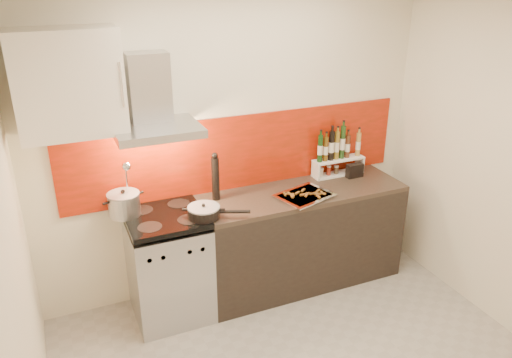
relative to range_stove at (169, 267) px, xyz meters
name	(u,v)px	position (x,y,z in m)	size (l,w,h in m)	color
back_wall	(235,143)	(0.70, 0.30, 0.86)	(3.40, 0.02, 2.60)	silver
left_wall	(10,276)	(-1.00, -1.10, 0.86)	(0.02, 2.80, 2.60)	silver
backsplash	(241,152)	(0.75, 0.29, 0.78)	(3.00, 0.02, 0.64)	maroon
range_stove	(169,267)	(0.00, 0.00, 0.00)	(0.60, 0.60, 0.91)	#B7B7BA
counter	(301,236)	(1.20, 0.00, 0.01)	(1.80, 0.60, 0.90)	black
range_hood	(152,105)	(0.00, 0.14, 1.30)	(0.62, 0.50, 0.61)	#B7B7BA
upper_cabinet	(69,83)	(-0.55, 0.13, 1.51)	(0.70, 0.35, 0.72)	white
stock_pot	(124,204)	(-0.28, 0.13, 0.56)	(0.25, 0.25, 0.21)	#B7B7BA
saute_pan	(205,212)	(0.27, -0.16, 0.51)	(0.46, 0.27, 0.11)	black
utensil_jar	(128,201)	(-0.25, 0.09, 0.60)	(0.10, 0.15, 0.47)	silver
pepper_mill	(215,177)	(0.46, 0.14, 0.66)	(0.06, 0.06, 0.41)	black
step_shelf	(337,155)	(1.65, 0.19, 0.65)	(0.49, 0.13, 0.46)	white
caddy_box	(355,171)	(1.78, 0.08, 0.52)	(0.15, 0.07, 0.13)	black
baking_tray	(305,195)	(1.15, -0.12, 0.47)	(0.52, 0.45, 0.03)	silver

